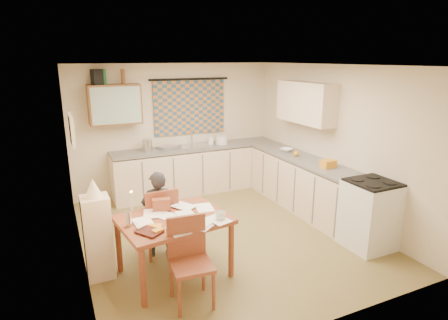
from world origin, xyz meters
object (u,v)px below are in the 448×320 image
counter_back (197,169)px  person (158,214)px  stove (370,214)px  dining_table (174,246)px  shelf_stand (98,237)px  counter_right (309,187)px  chair_far (160,233)px

counter_back → person: person is taller
stove → person: 2.92m
counter_back → dining_table: bearing=-116.2°
counter_back → shelf_stand: 3.21m
counter_back → counter_right: (1.37, -1.79, -0.00)m
shelf_stand → counter_right: bearing=9.2°
counter_right → person: bearing=-172.6°
chair_far → person: 0.29m
dining_table → chair_far: (-0.03, 0.57, -0.08)m
person → counter_right: bearing=-166.7°
counter_right → stove: stove is taller
dining_table → shelf_stand: size_ratio=1.31×
chair_far → person: person is taller
person → chair_far: bearing=-115.9°
dining_table → chair_far: chair_far is taller
chair_far → shelf_stand: bearing=14.9°
dining_table → shelf_stand: 0.92m
dining_table → shelf_stand: (-0.84, 0.32, 0.14)m
stove → shelf_stand: (-3.54, 0.80, 0.03)m
dining_table → counter_back: bearing=56.0°
stove → shelf_stand: 3.63m
dining_table → shelf_stand: shelf_stand is taller
dining_table → chair_far: bearing=85.3°
counter_back → stove: 3.45m
dining_table → chair_far: 0.57m
dining_table → person: (-0.04, 0.54, 0.21)m
dining_table → person: bearing=87.0°
shelf_stand → counter_back: bearing=47.5°
counter_back → counter_right: size_ratio=1.12×
counter_back → person: (-1.37, -2.15, 0.14)m
counter_back → counter_right: 2.26m
counter_back → shelf_stand: shelf_stand is taller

